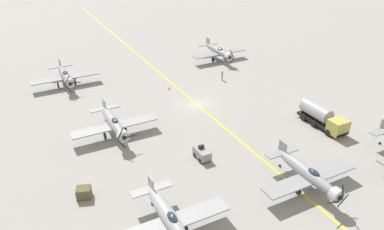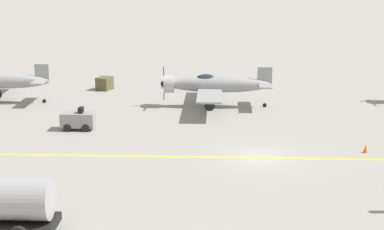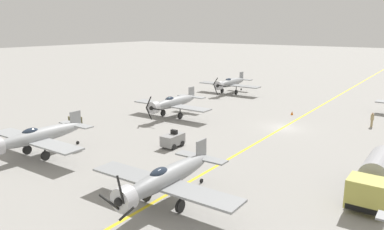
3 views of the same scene
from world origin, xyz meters
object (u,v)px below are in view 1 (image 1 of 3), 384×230
Objects in this scene: airplane_near_right at (65,75)px; traffic_cone at (169,88)px; airplane_far_right at (169,218)px; supply_crate_by_tanker at (84,193)px; airplane_near_left at (218,51)px; airplane_far_center at (308,174)px; ground_crew_walking at (222,75)px; airplane_mid_right at (114,123)px; fuel_tanker at (323,117)px; tow_tractor at (202,153)px.

airplane_near_right is 21.82× the size of traffic_cone.
airplane_far_right is 11.06m from supply_crate_by_tanker.
airplane_near_left is 17.91m from traffic_cone.
ground_crew_walking is (-8.05, -31.22, -1.01)m from airplane_far_center.
airplane_mid_right is 7.78× the size of supply_crate_by_tanker.
airplane_near_right is at bearing -47.01° from fuel_tanker.
airplane_near_left is (-12.95, -40.78, 0.00)m from airplane_far_center.
airplane_far_center reaches higher than airplane_near_right.
ground_crew_walking is (-26.35, 10.83, -1.01)m from airplane_near_right.
traffic_cone is (14.35, -22.16, -1.24)m from fuel_tanker.
airplane_near_left is 10.79m from ground_crew_walking.
tow_tractor is at bearing 76.57° from traffic_cone.
traffic_cone is (-13.21, -10.69, -1.74)m from airplane_mid_right.
airplane_near_left is (-29.44, -39.87, 0.00)m from airplane_far_right.
airplane_near_right is 1.00× the size of airplane_near_left.
supply_crate_by_tanker is at bearing -40.99° from airplane_far_right.
airplane_far_right is 1.00× the size of airplane_near_left.
traffic_cone is (-14.00, -30.97, -1.74)m from airplane_far_right.
traffic_cone is (-5.08, -21.28, -0.52)m from tow_tractor.
airplane_far_center is at bearing 39.35° from fuel_tanker.
airplane_mid_right is (28.66, 19.60, -0.00)m from airplane_near_left.
airplane_far_center reaches higher than traffic_cone.
tow_tractor is 25.88m from ground_crew_walking.
airplane_near_right is at bearing -93.51° from airplane_mid_right.
fuel_tanker is 21.84m from ground_crew_walking.
airplane_far_right is 21.82× the size of traffic_cone.
airplane_near_right is 33.25m from tow_tractor.
airplane_mid_right is 17.09m from traffic_cone.
airplane_far_center is 1.00× the size of airplane_near_left.
airplane_mid_right is at bearing 40.83° from airplane_near_left.
traffic_cone is (10.55, -0.66, -0.73)m from ground_crew_walking.
airplane_far_center is 26.37m from airplane_mid_right.
ground_crew_walking is (-23.76, -10.04, -1.01)m from airplane_mid_right.
fuel_tanker is 3.08× the size of tow_tractor.
tow_tractor is 15.04m from supply_crate_by_tanker.
airplane_far_center reaches higher than fuel_tanker.
fuel_tanker is at bearing -132.64° from airplane_far_center.
tow_tractor is at bearing -117.46° from airplane_far_right.
airplane_far_center is 32.26m from ground_crew_walking.
airplane_near_right reaches higher than tow_tractor.
airplane_near_right is 31.27m from airplane_near_left.
airplane_near_right reaches higher than supply_crate_by_tanker.
fuel_tanker reaches higher than tow_tractor.
tow_tractor is (19.43, -0.89, -0.72)m from fuel_tanker.
supply_crate_by_tanker is (35.56, 30.76, -1.37)m from airplane_near_left.
ground_crew_walking is 3.34× the size of traffic_cone.
supply_crate_by_tanker reaches higher than traffic_cone.
traffic_cone is at bearing 36.42° from airplane_near_left.
airplane_mid_right is (15.71, -21.18, -0.00)m from airplane_far_center.
airplane_near_left is at bearing -156.21° from airplane_mid_right.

